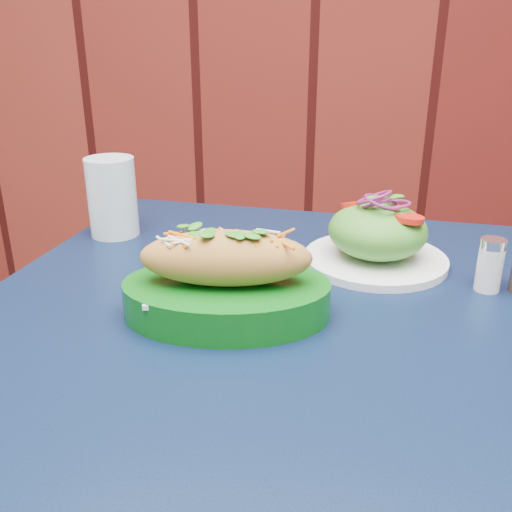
# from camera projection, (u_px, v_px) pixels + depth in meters

# --- Properties ---
(cafe_table) EXTENTS (0.89, 0.89, 0.75)m
(cafe_table) POSITION_uv_depth(u_px,v_px,m) (283.00, 363.00, 0.77)
(cafe_table) COLOR black
(cafe_table) RESTS_ON ground
(banh_mi_basket) EXTENTS (0.27, 0.19, 0.12)m
(banh_mi_basket) POSITION_uv_depth(u_px,v_px,m) (226.00, 282.00, 0.69)
(banh_mi_basket) COLOR #0A5C12
(banh_mi_basket) RESTS_ON cafe_table
(salad_plate) EXTENTS (0.21, 0.21, 0.11)m
(salad_plate) POSITION_uv_depth(u_px,v_px,m) (377.00, 236.00, 0.84)
(salad_plate) COLOR white
(salad_plate) RESTS_ON cafe_table
(water_glass) EXTENTS (0.08, 0.08, 0.13)m
(water_glass) POSITION_uv_depth(u_px,v_px,m) (112.00, 197.00, 0.95)
(water_glass) COLOR silver
(water_glass) RESTS_ON cafe_table
(salt_shaker) EXTENTS (0.03, 0.03, 0.07)m
(salt_shaker) POSITION_uv_depth(u_px,v_px,m) (490.00, 265.00, 0.76)
(salt_shaker) COLOR white
(salt_shaker) RESTS_ON cafe_table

